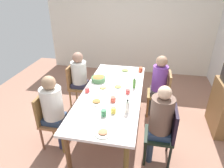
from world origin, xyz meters
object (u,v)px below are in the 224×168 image
at_px(plate_4, 125,71).
at_px(bottle_1, 127,107).
at_px(cup_1, 113,99).
at_px(cup_2, 113,110).
at_px(person_0, 80,75).
at_px(person_1, 160,119).
at_px(cup_4, 141,70).
at_px(plate_3, 103,133).
at_px(bottle_0, 134,83).
at_px(cup_0, 87,90).
at_px(chair_2, 162,91).
at_px(person_2, 159,81).
at_px(chair_0, 76,83).
at_px(cup_5, 128,91).
at_px(plate_0, 96,102).
at_px(chair_3, 50,118).
at_px(person_3, 53,106).
at_px(cup_3, 104,113).
at_px(chair_1, 165,132).
at_px(plate_2, 118,87).
at_px(bowl_0, 98,79).
at_px(plate_1, 103,88).
at_px(dining_table, 112,95).

relative_size(plate_4, bottle_1, 1.23).
bearing_deg(plate_4, cup_1, -1.39).
height_order(cup_1, cup_2, cup_2).
bearing_deg(person_0, person_1, 53.12).
height_order(person_1, cup_4, person_1).
distance_m(plate_3, bottle_0, 1.27).
xyz_separation_m(person_1, cup_0, (-0.50, -1.18, 0.04)).
xyz_separation_m(plate_3, cup_0, (-0.93, -0.49, 0.02)).
xyz_separation_m(cup_2, cup_4, (-1.50, 0.28, 0.01)).
bearing_deg(person_1, person_0, -126.88).
height_order(chair_2, person_2, person_2).
distance_m(chair_0, cup_5, 1.30).
relative_size(plate_0, cup_2, 2.14).
xyz_separation_m(person_0, cup_1, (0.88, 0.85, 0.06)).
bearing_deg(plate_0, plate_3, 21.55).
bearing_deg(plate_0, bottle_0, 138.28).
relative_size(person_1, chair_3, 1.37).
height_order(plate_0, cup_0, cup_0).
xyz_separation_m(person_3, cup_3, (0.08, 0.80, 0.04)).
relative_size(chair_2, plate_4, 3.49).
bearing_deg(person_2, cup_3, -31.36).
bearing_deg(chair_1, chair_0, -123.92).
bearing_deg(chair_2, plate_2, -61.94).
height_order(bowl_0, cup_4, bowl_0).
relative_size(cup_4, bottle_1, 0.58).
xyz_separation_m(plate_1, cup_2, (0.65, 0.31, 0.03)).
height_order(person_3, cup_0, person_3).
bearing_deg(cup_5, bowl_0, -120.42).
xyz_separation_m(plate_4, bottle_0, (0.67, 0.25, 0.08)).
height_order(cup_4, bottle_1, bottle_1).
bearing_deg(chair_3, chair_0, 180.00).
height_order(person_0, cup_5, person_0).
relative_size(cup_3, bottle_0, 0.57).
distance_m(person_2, cup_2, 1.33).
distance_m(cup_0, cup_5, 0.67).
relative_size(chair_0, cup_5, 8.16).
relative_size(chair_1, cup_5, 8.16).
bearing_deg(plate_0, person_2, 134.97).
height_order(plate_0, plate_3, same).
bearing_deg(bowl_0, chair_2, 101.31).
bearing_deg(cup_2, chair_1, 89.40).
bearing_deg(bottle_0, person_3, -54.52).
relative_size(plate_4, cup_3, 2.34).
bearing_deg(cup_2, person_1, 89.32).
bearing_deg(dining_table, person_3, -53.15).
distance_m(person_3, bottle_1, 1.11).
bearing_deg(chair_1, cup_3, -84.41).
distance_m(chair_2, cup_2, 1.40).
distance_m(plate_4, bowl_0, 0.69).
bearing_deg(chair_2, bowl_0, -78.69).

